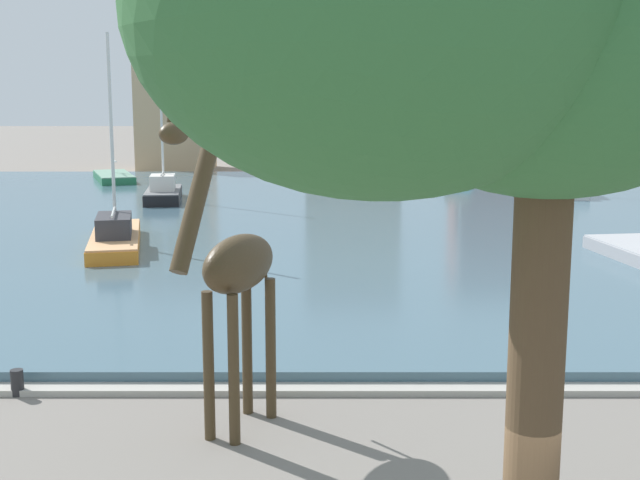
% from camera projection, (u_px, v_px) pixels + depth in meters
% --- Properties ---
extents(harbor_water, '(77.74, 42.86, 0.31)m').
position_uv_depth(harbor_water, '(350.00, 218.00, 36.98)').
color(harbor_water, '#476675').
rests_on(harbor_water, ground).
extents(quay_edge_coping, '(77.74, 0.50, 0.12)m').
position_uv_depth(quay_edge_coping, '(390.00, 389.00, 15.64)').
color(quay_edge_coping, '#ADA89E').
rests_on(quay_edge_coping, ground).
extents(giraffe_statue, '(1.72, 2.93, 5.37)m').
position_uv_depth(giraffe_statue, '(234.00, 272.00, 13.37)').
color(giraffe_statue, '#42331E').
rests_on(giraffe_statue, ground).
extents(sailboat_black, '(2.37, 6.00, 8.91)m').
position_uv_depth(sailboat_black, '(164.00, 194.00, 42.14)').
color(sailboat_black, black).
rests_on(sailboat_black, ground).
extents(sailboat_white, '(2.61, 6.04, 6.49)m').
position_uv_depth(sailboat_white, '(559.00, 189.00, 44.72)').
color(sailboat_white, white).
rests_on(sailboat_white, ground).
extents(sailboat_orange, '(3.12, 7.99, 7.72)m').
position_uv_depth(sailboat_orange, '(116.00, 238.00, 29.46)').
color(sailboat_orange, orange).
rests_on(sailboat_orange, ground).
extents(sailboat_green, '(4.15, 7.11, 8.43)m').
position_uv_depth(sailboat_green, '(113.00, 178.00, 52.31)').
color(sailboat_green, '#236B42').
rests_on(sailboat_green, ground).
extents(sailboat_teal, '(3.91, 7.33, 8.47)m').
position_uv_depth(sailboat_teal, '(461.00, 177.00, 51.86)').
color(sailboat_teal, teal).
rests_on(sailboat_teal, ground).
extents(shade_tree, '(6.79, 4.31, 7.90)m').
position_uv_depth(shade_tree, '(520.00, 13.00, 6.91)').
color(shade_tree, brown).
rests_on(shade_tree, ground).
extents(mooring_bollard, '(0.24, 0.24, 0.50)m').
position_uv_depth(mooring_bollard, '(17.00, 383.00, 15.46)').
color(mooring_bollard, '#232326').
rests_on(mooring_bollard, ground).
extents(townhouse_tall_gabled, '(5.49, 5.46, 9.67)m').
position_uv_depth(townhouse_tall_gabled, '(176.00, 106.00, 62.66)').
color(townhouse_tall_gabled, tan).
rests_on(townhouse_tall_gabled, ground).
extents(townhouse_end_terrace, '(7.12, 5.89, 10.65)m').
position_uv_depth(townhouse_end_terrace, '(352.00, 99.00, 61.56)').
color(townhouse_end_terrace, tan).
rests_on(townhouse_end_terrace, ground).
extents(townhouse_narrow_midrow, '(7.14, 5.32, 10.13)m').
position_uv_depth(townhouse_narrow_midrow, '(502.00, 103.00, 61.98)').
color(townhouse_narrow_midrow, '#8E5142').
rests_on(townhouse_narrow_midrow, ground).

